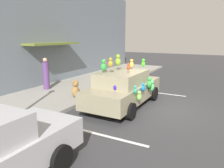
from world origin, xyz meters
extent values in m
plane|color=#38383A|center=(0.00, 0.00, 0.00)|extent=(60.00, 60.00, 0.00)
cube|color=gray|center=(0.00, 5.00, 0.07)|extent=(24.00, 4.00, 0.15)
cube|color=slate|center=(0.00, 7.15, 3.20)|extent=(24.00, 0.30, 6.40)
cube|color=olive|center=(1.05, 6.60, 2.55)|extent=(3.60, 1.10, 0.12)
cube|color=silver|center=(2.54, 1.00, 0.00)|extent=(0.12, 3.60, 0.01)
cube|color=silver|center=(-3.19, 1.00, 0.00)|extent=(0.12, 3.60, 0.01)
cube|color=gray|center=(-0.24, 1.35, 0.64)|extent=(4.45, 1.82, 0.68)
cube|color=gray|center=(-0.47, 1.35, 1.26)|extent=(2.31, 1.60, 0.56)
cylinder|color=black|center=(1.14, 2.26, 0.32)|extent=(0.64, 0.22, 0.64)
cylinder|color=black|center=(1.14, 0.44, 0.32)|extent=(0.64, 0.22, 0.64)
cylinder|color=black|center=(-1.62, 2.26, 0.32)|extent=(0.64, 0.22, 0.64)
cylinder|color=black|center=(-1.62, 0.44, 0.32)|extent=(0.64, 0.22, 0.64)
ellipsoid|color=teal|center=(-1.42, 0.37, 1.04)|extent=(0.17, 0.14, 0.20)
sphere|color=teal|center=(-1.42, 0.37, 1.18)|extent=(0.11, 0.11, 0.11)
ellipsoid|color=#2CBD61|center=(-0.95, 1.87, 1.13)|extent=(0.26, 0.21, 0.30)
sphere|color=#2CBD61|center=(-0.95, 1.87, 1.34)|extent=(0.16, 0.16, 0.16)
ellipsoid|color=green|center=(-1.11, 1.86, 1.78)|extent=(0.27, 0.22, 0.32)
sphere|color=green|center=(-1.11, 1.86, 2.00)|extent=(0.17, 0.17, 0.17)
ellipsoid|color=green|center=(0.06, 0.33, 1.00)|extent=(0.27, 0.22, 0.32)
sphere|color=green|center=(0.06, 0.33, 1.22)|extent=(0.17, 0.17, 0.17)
ellipsoid|color=#82D055|center=(-1.05, 0.35, 0.72)|extent=(0.22, 0.18, 0.26)
sphere|color=#82D055|center=(-1.05, 0.35, 0.90)|extent=(0.14, 0.14, 0.14)
ellipsoid|color=#EE49B1|center=(0.61, 0.92, 1.12)|extent=(0.24, 0.19, 0.28)
sphere|color=#EE49B1|center=(0.61, 0.92, 1.32)|extent=(0.15, 0.15, 0.15)
ellipsoid|color=#A48B29|center=(-1.12, 1.54, 1.92)|extent=(0.23, 0.18, 0.27)
sphere|color=#A48B29|center=(-1.12, 1.54, 2.10)|extent=(0.14, 0.14, 0.14)
ellipsoid|color=#187DDA|center=(-0.60, 0.36, 0.97)|extent=(0.19, 0.16, 0.23)
sphere|color=#187DDA|center=(-0.60, 0.36, 1.12)|extent=(0.12, 0.12, 0.12)
ellipsoid|color=gold|center=(0.37, 1.29, 1.73)|extent=(0.23, 0.19, 0.27)
sphere|color=gold|center=(0.37, 1.29, 1.91)|extent=(0.14, 0.14, 0.14)
ellipsoid|color=#37BC8A|center=(1.05, 0.99, 1.12)|extent=(0.24, 0.19, 0.28)
sphere|color=#37BC8A|center=(1.05, 0.99, 1.32)|extent=(0.15, 0.15, 0.15)
ellipsoid|color=green|center=(0.72, 0.87, 1.75)|extent=(0.21, 0.17, 0.24)
sphere|color=green|center=(0.72, 0.87, 1.92)|extent=(0.13, 0.13, 0.13)
ellipsoid|color=orange|center=(1.27, 1.03, 1.11)|extent=(0.21, 0.17, 0.24)
sphere|color=orange|center=(1.27, 1.03, 1.27)|extent=(0.13, 0.13, 0.13)
ellipsoid|color=#BA3F21|center=(-0.74, 0.95, 1.76)|extent=(0.16, 0.13, 0.19)
sphere|color=#BA3F21|center=(-0.74, 0.95, 1.89)|extent=(0.10, 0.10, 0.10)
ellipsoid|color=#3A1DA9|center=(-1.54, 1.08, 1.12)|extent=(0.23, 0.19, 0.27)
sphere|color=#3A1DA9|center=(-1.54, 1.08, 1.31)|extent=(0.15, 0.15, 0.15)
ellipsoid|color=#52CB67|center=(0.35, 0.32, 0.81)|extent=(0.28, 0.23, 0.34)
sphere|color=#52CB67|center=(0.35, 0.32, 1.04)|extent=(0.18, 0.18, 0.18)
ellipsoid|color=olive|center=(-0.33, 1.61, 1.91)|extent=(0.28, 0.23, 0.33)
sphere|color=olive|center=(-0.33, 1.61, 2.14)|extent=(0.18, 0.18, 0.18)
ellipsoid|color=#CE45AE|center=(-1.42, 0.90, 1.14)|extent=(0.27, 0.22, 0.32)
sphere|color=#CE45AE|center=(-1.42, 0.90, 1.36)|extent=(0.17, 0.17, 0.17)
ellipsoid|color=#A43E74|center=(-0.73, 2.01, 1.86)|extent=(0.18, 0.15, 0.21)
sphere|color=#A43E74|center=(-0.73, 2.01, 2.00)|extent=(0.11, 0.11, 0.11)
cylinder|color=black|center=(-5.17, 2.32, 0.32)|extent=(0.64, 0.22, 0.64)
cylinder|color=black|center=(-5.17, 0.60, 0.32)|extent=(0.64, 0.22, 0.64)
ellipsoid|color=#9E723D|center=(-0.61, 3.70, 0.42)|extent=(0.43, 0.36, 0.53)
sphere|color=#9E723D|center=(-0.61, 3.70, 0.80)|extent=(0.30, 0.30, 0.30)
sphere|color=#9E723D|center=(-0.72, 3.70, 0.90)|extent=(0.12, 0.12, 0.12)
sphere|color=#9E723D|center=(-0.51, 3.70, 0.90)|extent=(0.12, 0.12, 0.12)
cylinder|color=#5D3A74|center=(-0.08, 6.09, 0.89)|extent=(0.34, 0.34, 1.47)
sphere|color=tan|center=(-0.08, 6.09, 1.74)|extent=(0.23, 0.23, 0.23)
camera|label=1|loc=(-8.37, -2.43, 2.97)|focal=34.21mm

